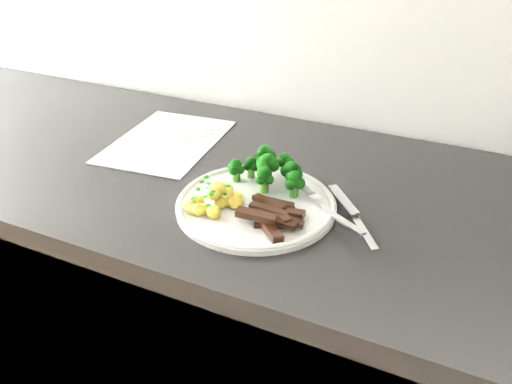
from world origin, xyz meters
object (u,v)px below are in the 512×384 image
at_px(plate, 256,203).
at_px(beef_strips, 274,215).
at_px(recipe_paper, 167,141).
at_px(potatoes, 217,199).
at_px(knife, 357,223).
at_px(broccoli, 271,168).
at_px(counter, 225,342).
at_px(fork, 331,211).

relative_size(plate, beef_strips, 2.36).
distance_m(recipe_paper, potatoes, 0.30).
relative_size(recipe_paper, beef_strips, 2.71).
distance_m(recipe_paper, plate, 0.32).
relative_size(potatoes, beef_strips, 0.88).
height_order(recipe_paper, knife, knife).
relative_size(recipe_paper, knife, 1.98).
relative_size(beef_strips, knife, 0.73).
bearing_deg(broccoli, counter, 172.01).
relative_size(counter, recipe_paper, 7.84).
relative_size(potatoes, fork, 0.69).
xyz_separation_m(plate, potatoes, (-0.05, -0.03, 0.01)).
bearing_deg(beef_strips, recipe_paper, 149.59).
height_order(potatoes, knife, potatoes).
relative_size(plate, fork, 1.84).
xyz_separation_m(broccoli, potatoes, (-0.05, -0.10, -0.02)).
distance_m(counter, recipe_paper, 0.49).
relative_size(broccoli, fork, 1.03).
height_order(broccoli, knife, broccoli).
bearing_deg(counter, plate, -35.12).
bearing_deg(broccoli, recipe_paper, 162.08).
bearing_deg(knife, beef_strips, -157.65).
bearing_deg(beef_strips, plate, 142.91).
bearing_deg(plate, recipe_paper, 150.82).
xyz_separation_m(broccoli, knife, (0.17, -0.05, -0.03)).
bearing_deg(knife, counter, 166.48).
xyz_separation_m(recipe_paper, fork, (0.41, -0.14, 0.02)).
distance_m(plate, broccoli, 0.08).
relative_size(recipe_paper, plate, 1.15).
xyz_separation_m(recipe_paper, beef_strips, (0.33, -0.19, 0.02)).
bearing_deg(recipe_paper, fork, -19.30).
height_order(counter, knife, knife).
xyz_separation_m(counter, plate, (0.12, -0.08, 0.46)).
bearing_deg(counter, fork, -15.65).
xyz_separation_m(broccoli, beef_strips, (0.05, -0.10, -0.02)).
height_order(plate, knife, knife).
xyz_separation_m(counter, broccoli, (0.12, -0.02, 0.50)).
distance_m(counter, beef_strips, 0.52).
distance_m(counter, fork, 0.54).
height_order(counter, broccoli, broccoli).
xyz_separation_m(counter, beef_strips, (0.17, -0.12, 0.48)).
bearing_deg(beef_strips, potatoes, 179.27).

